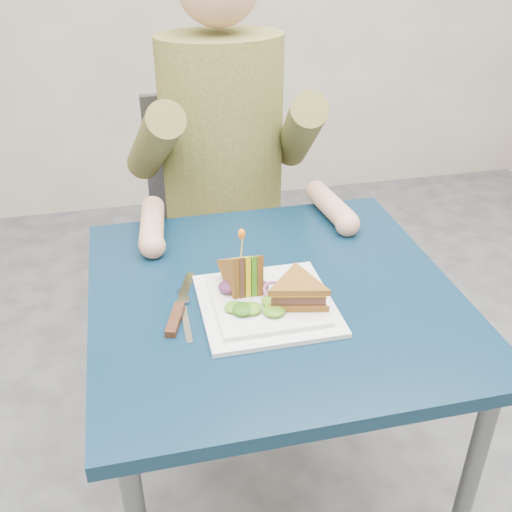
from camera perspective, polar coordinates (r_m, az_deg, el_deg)
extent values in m
cube|color=black|center=(1.25, 1.74, -3.92)|extent=(0.75, 0.75, 0.03)
cylinder|color=#595B5E|center=(1.40, 18.98, -21.94)|extent=(0.04, 0.04, 0.70)
cylinder|color=#595B5E|center=(1.70, -11.93, -9.32)|extent=(0.04, 0.04, 0.70)
cylinder|color=#595B5E|center=(1.79, 8.98, -6.43)|extent=(0.04, 0.04, 0.70)
cube|color=#47474C|center=(1.89, -2.98, -0.22)|extent=(0.42, 0.40, 0.04)
cube|color=#47474C|center=(1.94, -4.15, 8.82)|extent=(0.42, 0.03, 0.46)
cylinder|color=#47474C|center=(1.87, -7.33, -9.67)|extent=(0.02, 0.02, 0.43)
cylinder|color=#47474C|center=(1.92, 3.46, -8.17)|extent=(0.02, 0.02, 0.43)
cylinder|color=#47474C|center=(2.14, -8.38, -3.86)|extent=(0.02, 0.02, 0.43)
cylinder|color=#47474C|center=(2.19, 1.02, -2.70)|extent=(0.02, 0.02, 0.43)
cylinder|color=brown|center=(1.69, -3.25, 11.68)|extent=(0.34, 0.34, 0.52)
cylinder|color=brown|center=(1.58, -9.75, 10.48)|extent=(0.15, 0.39, 0.31)
cylinder|color=tan|center=(1.45, -9.87, 2.98)|extent=(0.08, 0.20, 0.06)
sphere|color=tan|center=(1.36, -9.83, 0.96)|extent=(0.06, 0.06, 0.06)
cylinder|color=brown|center=(1.65, 4.13, 11.66)|extent=(0.15, 0.39, 0.31)
cylinder|color=tan|center=(1.53, 7.17, 4.77)|extent=(0.08, 0.20, 0.06)
sphere|color=tan|center=(1.45, 8.71, 3.01)|extent=(0.06, 0.06, 0.06)
cube|color=white|center=(1.19, 1.01, -4.67)|extent=(0.26, 0.26, 0.01)
cube|color=white|center=(1.18, 1.02, -4.28)|extent=(0.21, 0.21, 0.01)
cube|color=silver|center=(1.15, -6.65, -6.47)|extent=(0.01, 0.12, 0.00)
cube|color=silver|center=(1.21, -6.91, -4.18)|extent=(0.02, 0.02, 0.00)
cube|color=silver|center=(1.24, -7.34, -3.50)|extent=(0.00, 0.03, 0.00)
cube|color=silver|center=(1.24, -7.11, -3.48)|extent=(0.00, 0.03, 0.00)
cube|color=silver|center=(1.24, -6.88, -3.46)|extent=(0.00, 0.03, 0.00)
cube|color=silver|center=(1.24, -6.65, -3.44)|extent=(0.00, 0.03, 0.00)
cube|color=silver|center=(1.24, -6.81, -3.32)|extent=(0.06, 0.13, 0.00)
cube|color=black|center=(1.16, -7.71, -6.01)|extent=(0.05, 0.10, 0.01)
cylinder|color=silver|center=(1.17, -7.51, -5.00)|extent=(0.01, 0.01, 0.00)
cylinder|color=silver|center=(1.13, -7.96, -6.48)|extent=(0.01, 0.01, 0.00)
cylinder|color=tan|center=(1.16, -1.36, 0.90)|extent=(0.01, 0.01, 0.06)
ellipsoid|color=orange|center=(1.14, -1.38, 2.11)|extent=(0.01, 0.01, 0.02)
torus|color=#9E4C7A|center=(1.18, 1.68, -3.25)|extent=(0.04, 0.04, 0.02)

